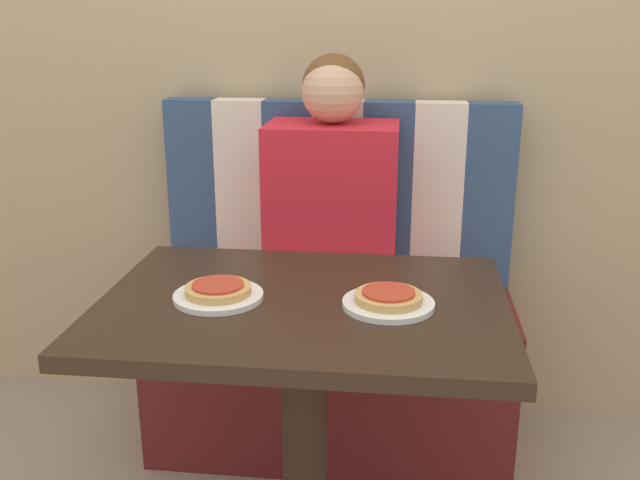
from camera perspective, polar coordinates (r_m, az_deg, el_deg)
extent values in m
cube|color=tan|center=(2.26, 1.81, 17.96)|extent=(7.00, 0.05, 2.60)
cube|color=#5B1919|center=(2.23, 0.90, -10.37)|extent=(1.07, 0.46, 0.48)
cube|color=navy|center=(2.31, -9.95, 4.12)|extent=(0.15, 0.09, 0.56)
cube|color=beige|center=(2.27, -6.25, 4.05)|extent=(0.15, 0.09, 0.56)
cube|color=navy|center=(2.24, -2.44, 3.97)|extent=(0.15, 0.09, 0.56)
cube|color=beige|center=(2.22, 1.46, 3.86)|extent=(0.15, 0.09, 0.56)
cube|color=navy|center=(2.21, 5.39, 3.74)|extent=(0.15, 0.09, 0.56)
cube|color=beige|center=(2.21, 9.34, 3.60)|extent=(0.15, 0.09, 0.56)
cube|color=navy|center=(2.23, 13.26, 3.44)|extent=(0.15, 0.09, 0.56)
cube|color=black|center=(1.50, -1.32, -5.36)|extent=(0.85, 0.63, 0.03)
cylinder|color=black|center=(1.67, -1.23, -16.70)|extent=(0.10, 0.10, 0.68)
cube|color=red|center=(2.05, 0.97, 2.08)|extent=(0.37, 0.25, 0.52)
sphere|color=tan|center=(1.98, 1.02, 11.75)|extent=(0.17, 0.17, 0.17)
sphere|color=brown|center=(2.00, 1.08, 12.25)|extent=(0.17, 0.17, 0.17)
cylinder|color=white|center=(1.51, -8.13, -4.47)|extent=(0.19, 0.19, 0.01)
cylinder|color=white|center=(1.46, 5.48, -5.10)|extent=(0.19, 0.19, 0.01)
cylinder|color=tan|center=(1.51, -8.15, -3.96)|extent=(0.14, 0.14, 0.02)
cylinder|color=#B73823|center=(1.50, -8.17, -3.56)|extent=(0.11, 0.11, 0.01)
cylinder|color=tan|center=(1.46, 5.50, -4.58)|extent=(0.14, 0.14, 0.02)
cylinder|color=#B73823|center=(1.45, 5.51, -4.17)|extent=(0.11, 0.11, 0.01)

